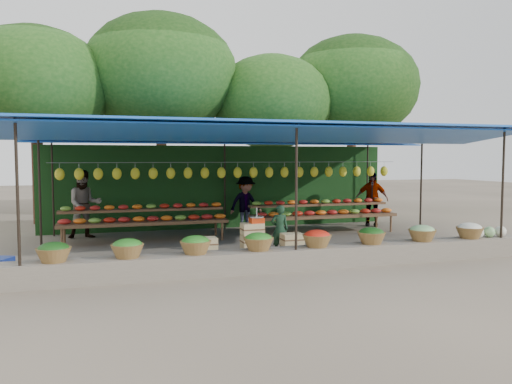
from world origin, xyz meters
name	(u,v)px	position (x,y,z in m)	size (l,w,h in m)	color
ground	(252,245)	(0.00, 0.00, 0.00)	(60.00, 60.00, 0.00)	brown
stone_curb	(293,258)	(0.00, -2.75, 0.20)	(10.60, 0.55, 0.40)	#6A6054
stall_canopy	(251,136)	(0.00, 0.08, 2.67)	(10.80, 6.60, 2.82)	black
produce_baskets	(288,240)	(-0.10, -2.75, 0.56)	(8.98, 0.58, 0.34)	brown
netting_backdrop	(223,187)	(0.00, 3.15, 1.25)	(10.60, 0.06, 2.50)	#1C4518
tree_row	(217,86)	(0.50, 6.09, 4.70)	(16.51, 5.50, 7.12)	#3C2315
fruit_table_left	(144,218)	(-2.49, 1.35, 0.61)	(4.21, 0.95, 0.93)	#513320
fruit_table_right	(323,211)	(2.51, 1.35, 0.61)	(4.21, 0.95, 0.93)	#513320
crate_counter	(251,245)	(-0.53, -1.66, 0.31)	(2.35, 0.35, 0.77)	tan
weighing_scale	(257,219)	(-0.40, -1.66, 0.85)	(0.31, 0.31, 0.32)	red
vendor_seated	(280,229)	(0.28, -1.20, 0.55)	(0.40, 0.26, 1.09)	#193822
customer_left	(85,204)	(-3.97, 2.27, 0.91)	(0.88, 0.69, 1.82)	slate
customer_mid	(246,203)	(0.53, 2.50, 0.79)	(1.03, 0.59, 1.59)	slate
customer_right	(372,199)	(4.55, 2.16, 0.85)	(0.99, 0.41, 1.70)	slate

